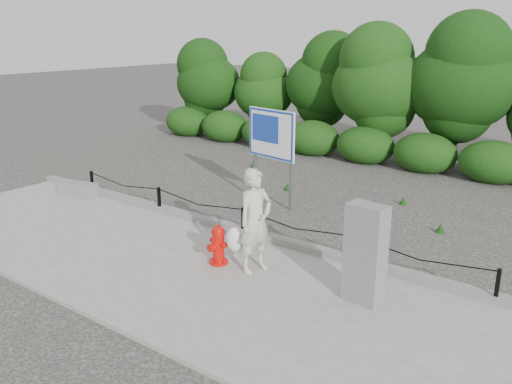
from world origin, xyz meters
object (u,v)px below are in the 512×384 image
object	(u,v)px
pedestrian	(254,222)
utility_cabinet	(365,254)
fire_hydrant	(218,245)
concrete_block	(78,189)
advertising_sign	(271,138)

from	to	relation	value
pedestrian	utility_cabinet	distance (m)	2.07
fire_hydrant	pedestrian	world-z (taller)	pedestrian
pedestrian	utility_cabinet	world-z (taller)	pedestrian
concrete_block	utility_cabinet	size ratio (longest dim) A/B	0.60
fire_hydrant	utility_cabinet	distance (m)	2.81
pedestrian	advertising_sign	xyz separation A→B (m)	(-2.05, 3.43, 0.70)
pedestrian	concrete_block	distance (m)	6.49
fire_hydrant	advertising_sign	bearing A→B (deg)	120.74
pedestrian	advertising_sign	bearing A→B (deg)	45.37
advertising_sign	utility_cabinet	bearing A→B (deg)	-28.75
fire_hydrant	concrete_block	distance (m)	5.80
utility_cabinet	advertising_sign	distance (m)	5.34
pedestrian	advertising_sign	size ratio (longest dim) A/B	0.78
fire_hydrant	utility_cabinet	xyz separation A→B (m)	(2.76, 0.29, 0.44)
fire_hydrant	pedestrian	xyz separation A→B (m)	(0.70, 0.17, 0.55)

